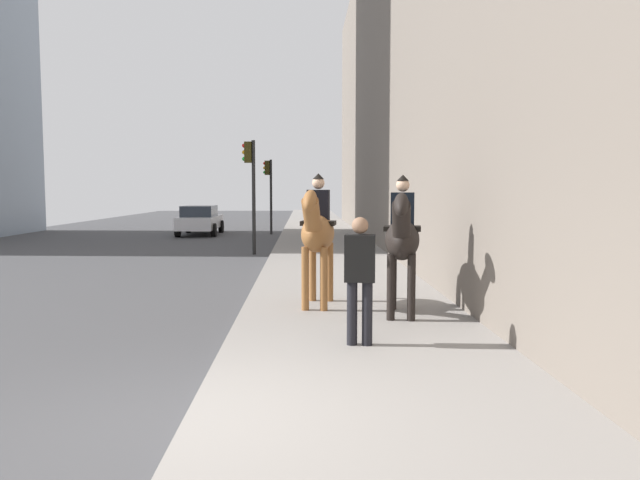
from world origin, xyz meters
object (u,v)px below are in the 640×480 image
(mounted_horse_near, at_px, (317,232))
(pedestrian_greeting, at_px, (360,272))
(traffic_light_near_curb, at_px, (251,178))
(car_near_lane, at_px, (200,219))
(mounted_horse_far, at_px, (402,238))
(traffic_light_far_curb, at_px, (269,184))

(mounted_horse_near, xyz_separation_m, pedestrian_greeting, (-2.70, -0.50, -0.35))
(pedestrian_greeting, height_order, traffic_light_near_curb, traffic_light_near_curb)
(car_near_lane, height_order, traffic_light_near_curb, traffic_light_near_curb)
(mounted_horse_near, height_order, pedestrian_greeting, mounted_horse_near)
(mounted_horse_far, height_order, traffic_light_near_curb, traffic_light_near_curb)
(mounted_horse_near, relative_size, mounted_horse_far, 1.02)
(mounted_horse_near, xyz_separation_m, car_near_lane, (19.14, 5.33, -0.69))
(mounted_horse_far, xyz_separation_m, traffic_light_far_curb, (20.19, 3.30, 1.08))
(car_near_lane, relative_size, traffic_light_far_curb, 1.25)
(car_near_lane, bearing_deg, pedestrian_greeting, -165.73)
(traffic_light_far_curb, bearing_deg, car_near_lane, 93.41)
(traffic_light_near_curb, bearing_deg, car_near_lane, 19.70)
(mounted_horse_far, relative_size, pedestrian_greeting, 1.36)
(pedestrian_greeting, height_order, car_near_lane, pedestrian_greeting)
(pedestrian_greeting, relative_size, traffic_light_near_curb, 0.44)
(mounted_horse_near, xyz_separation_m, mounted_horse_far, (-0.84, -1.36, -0.04))
(car_near_lane, bearing_deg, mounted_horse_near, -165.11)
(pedestrian_greeting, bearing_deg, mounted_horse_far, -17.24)
(car_near_lane, distance_m, traffic_light_far_curb, 3.80)
(traffic_light_near_curb, height_order, traffic_light_far_curb, traffic_light_near_curb)
(car_near_lane, bearing_deg, traffic_light_far_curb, -87.25)
(mounted_horse_near, relative_size, traffic_light_far_curb, 0.64)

